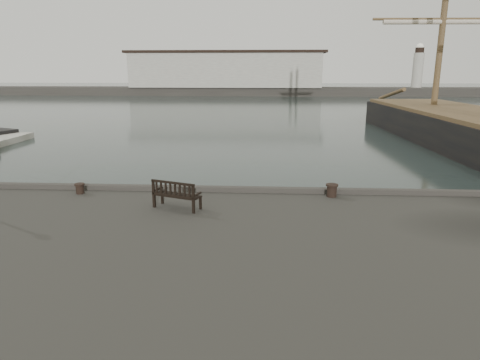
# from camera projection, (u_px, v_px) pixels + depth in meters

# --- Properties ---
(ground) EXTENTS (400.00, 400.00, 0.00)m
(ground) POSITION_uv_depth(u_px,v_px,m) (211.00, 229.00, 16.54)
(ground) COLOR black
(ground) RESTS_ON ground
(breakwater) EXTENTS (140.00, 9.50, 12.20)m
(breakwater) POSITION_uv_depth(u_px,v_px,m) (240.00, 78.00, 104.70)
(breakwater) COLOR #383530
(breakwater) RESTS_ON ground
(bench) EXTENTS (1.69, 1.08, 0.92)m
(bench) POSITION_uv_depth(u_px,v_px,m) (177.00, 200.00, 13.94)
(bench) COLOR black
(bench) RESTS_ON quay
(bollard_left) EXTENTS (0.41, 0.41, 0.38)m
(bollard_left) POSITION_uv_depth(u_px,v_px,m) (80.00, 189.00, 15.66)
(bollard_left) COLOR black
(bollard_left) RESTS_ON quay
(bollard_right) EXTENTS (0.47, 0.47, 0.46)m
(bollard_right) POSITION_uv_depth(u_px,v_px,m) (332.00, 190.00, 15.26)
(bollard_right) COLOR black
(bollard_right) RESTS_ON quay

